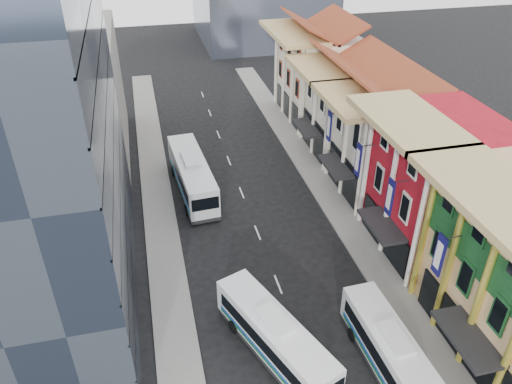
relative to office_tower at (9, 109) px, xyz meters
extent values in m
cube|color=slate|center=(25.50, 3.00, -14.93)|extent=(3.00, 90.00, 0.15)
cube|color=slate|center=(8.50, 3.00, -14.93)|extent=(3.00, 90.00, 0.15)
cube|color=#A8121F|center=(31.00, -2.00, -9.00)|extent=(8.00, 10.00, 12.00)
cube|color=silver|center=(31.00, 7.50, -10.00)|extent=(8.00, 9.00, 10.00)
cube|color=silver|center=(31.00, 16.50, -10.00)|extent=(8.00, 9.00, 10.00)
cube|color=silver|center=(31.00, 27.00, -9.50)|extent=(8.00, 12.00, 11.00)
cube|color=#3F4B63|center=(0.00, 0.00, 0.00)|extent=(12.00, 26.00, 30.00)
cube|color=gray|center=(1.00, 23.00, -8.00)|extent=(10.00, 18.00, 14.00)
camera|label=1|loc=(8.41, -32.37, 12.54)|focal=35.00mm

